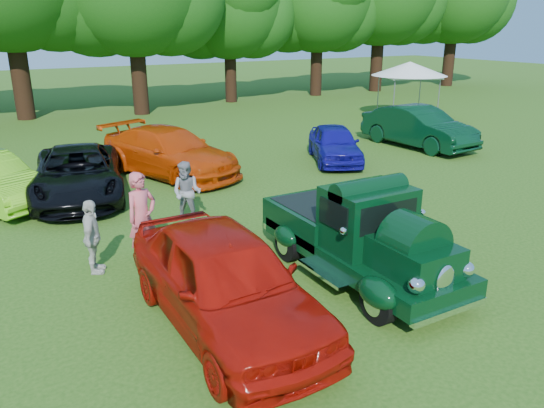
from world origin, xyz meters
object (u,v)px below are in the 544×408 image
back_car_orange (169,152)px  red_convertible (225,280)px  back_car_blue (335,144)px  back_car_green (418,127)px  back_car_black (78,173)px  spectator_white (92,237)px  spectator_grey (187,193)px  canopy_tent (409,69)px  hero_pickup (359,237)px  spectator_pink (142,217)px

back_car_orange → red_convertible: bearing=-125.6°
back_car_orange → back_car_blue: back_car_orange is taller
back_car_blue → back_car_green: 4.48m
back_car_black → spectator_white: spectator_white is taller
back_car_black → back_car_green: (13.51, 0.11, 0.10)m
red_convertible → spectator_grey: bearing=75.7°
canopy_tent → back_car_black: bearing=-162.5°
back_car_black → spectator_grey: (2.00, -3.53, 0.07)m
back_car_green → back_car_black: bearing=176.4°
hero_pickup → back_car_black: bearing=115.6°
hero_pickup → canopy_tent: size_ratio=0.95×
back_car_black → hero_pickup: bearing=-52.6°
spectator_grey → back_car_green: bearing=61.2°
canopy_tent → spectator_grey: bearing=-150.2°
hero_pickup → back_car_blue: hero_pickup is taller
back_car_black → back_car_blue: bearing=10.4°
red_convertible → spectator_pink: 3.29m
back_car_green → spectator_white: (-14.22, -5.42, -0.05)m
hero_pickup → spectator_grey: size_ratio=3.05×
red_convertible → spectator_pink: spectator_pink is taller
back_car_orange → spectator_white: (-3.87, -6.37, -0.01)m
red_convertible → spectator_grey: size_ratio=3.12×
back_car_orange → back_car_blue: size_ratio=1.37×
red_convertible → spectator_grey: red_convertible is taller
spectator_white → back_car_black: bearing=13.0°
spectator_pink → spectator_grey: (1.65, 1.69, -0.18)m
back_car_orange → spectator_white: back_car_orange is taller
spectator_white → canopy_tent: 22.01m
red_convertible → back_car_orange: bearing=75.7°
spectator_white → canopy_tent: size_ratio=0.30×
back_car_black → spectator_pink: size_ratio=2.68×
hero_pickup → spectator_pink: (-3.52, 2.84, 0.15)m
hero_pickup → spectator_white: size_ratio=3.14×
back_car_green → canopy_tent: (4.71, 5.65, 1.75)m
hero_pickup → spectator_white: 5.34m
back_car_blue → canopy_tent: canopy_tent is taller
back_car_black → spectator_grey: size_ratio=3.28×
red_convertible → back_car_blue: red_convertible is taller
back_car_green → spectator_white: size_ratio=3.24×
back_car_black → spectator_pink: 5.24m
hero_pickup → back_car_blue: (5.17, 7.86, -0.15)m
back_car_blue → canopy_tent: (9.17, 5.96, 1.91)m
back_car_green → spectator_grey: size_ratio=3.15×
back_car_blue → spectator_white: size_ratio=2.55×
back_car_green → spectator_grey: back_car_green is taller
spectator_pink → spectator_grey: 2.37m
back_car_orange → back_car_green: (10.36, -0.95, 0.04)m
hero_pickup → spectator_white: bearing=149.1°
spectator_grey → spectator_white: 3.25m
back_car_green → spectator_pink: 14.20m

